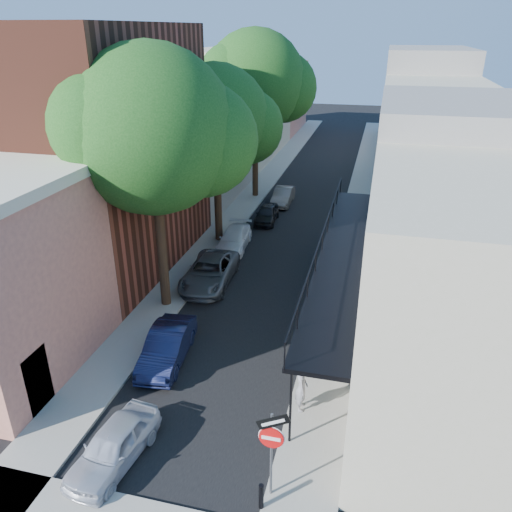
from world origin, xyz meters
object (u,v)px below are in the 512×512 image
Objects in this scene: oak_mid at (223,122)px; pedestrian at (301,388)px; parked_car_a at (114,446)px; bollard at (261,496)px; parked_car_b at (167,346)px; parked_car_d at (234,239)px; sign_post at (272,441)px; parked_car_c at (210,272)px; oak_near at (165,133)px; parked_car_f at (283,196)px; parked_car_e at (267,214)px; oak_far at (262,83)px.

oak_mid is 6.00× the size of pedestrian.
parked_car_a is 2.07× the size of pedestrian.
bollard is 19.96m from oak_mid.
oak_mid is 13.82m from parked_car_b.
bollard is at bearing -74.90° from parked_car_d.
sign_post reaches higher than pedestrian.
parked_car_a is at bearing -88.12° from parked_car_c.
pedestrian reaches higher than parked_car_b.
bollard is at bearing -56.88° from oak_near.
pedestrian is (5.44, -1.55, 0.32)m from parked_car_b.
parked_car_a is at bearing 178.67° from sign_post.
parked_car_f is (1.20, 8.60, 0.03)m from parked_car_d.
bollard is 0.17× the size of parked_car_c.
bollard is 0.47× the size of pedestrian.
parked_car_a is at bearing -91.30° from parked_car_f.
parked_car_a is at bearing -79.01° from oak_near.
parked_car_f is (-4.40, 25.26, 0.08)m from bollard.
parked_car_c is at bearing 88.29° from parked_car_b.
oak_near is at bearing 101.61° from parked_car_b.
oak_near is 10.08m from parked_car_d.
oak_mid is 2.15× the size of parked_car_c.
pedestrian reaches higher than parked_car_c.
parked_car_e is at bearing 97.22° from parked_car_a.
pedestrian is (0.24, 3.55, -1.07)m from sign_post.
oak_mid is at bearing 90.49° from parked_car_b.
parked_car_b is 15.77m from parked_car_e.
sign_post reaches higher than parked_car_f.
oak_mid is at bearing -105.87° from parked_car_f.
pedestrian is at bearing -75.69° from parked_car_e.
sign_post is 25.25m from parked_car_f.
parked_car_e is (1.69, 3.61, -6.50)m from oak_mid.
parked_car_b is (-5.20, 5.10, -1.39)m from sign_post.
parked_car_d is (0.75, -10.10, -7.69)m from oak_far.
bollard is at bearing -80.99° from parked_car_f.
parked_car_d is (-5.60, 16.66, 0.05)m from bollard.
oak_near reaches higher than parked_car_a.
parked_car_d is at bearing -102.79° from parked_car_e.
parked_car_a is (-4.59, 0.58, 0.08)m from bollard.
parked_car_f is at bearing 82.37° from parked_car_c.
parked_car_c reaches higher than parked_car_d.
oak_mid reaches higher than parked_car_d.
parked_car_f is at bearing 99.88° from bollard.
oak_near is at bearing 107.82° from parked_car_a.
parked_car_d is 1.20× the size of parked_car_e.
bollard is at bearing -70.10° from oak_mid.
oak_near is (-6.37, 9.76, 7.36)m from bollard.
sign_post is 12.77m from oak_near.
oak_near reaches higher than parked_car_b.
oak_far reaches higher than pedestrian.
oak_near reaches higher than parked_car_c.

